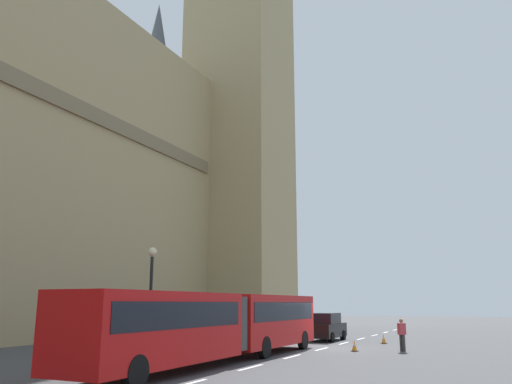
{
  "coord_description": "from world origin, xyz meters",
  "views": [
    {
      "loc": [
        -28.84,
        -9.09,
        2.49
      ],
      "look_at": [
        -4.51,
        2.2,
        8.39
      ],
      "focal_mm": 35.64,
      "sensor_mm": 36.0,
      "label": 1
    }
  ],
  "objects_px": {
    "traffic_cone_west": "(354,346)",
    "traffic_cone_middle": "(384,339)",
    "pedestrian_near_cones": "(402,334)",
    "street_lamp": "(151,292)",
    "articulated_bus": "(221,321)",
    "sedan_lead": "(326,327)"
  },
  "relations": [
    {
      "from": "articulated_bus",
      "to": "traffic_cone_west",
      "type": "relative_size",
      "value": 31.06
    },
    {
      "from": "sedan_lead",
      "to": "street_lamp",
      "type": "bearing_deg",
      "value": 160.5
    },
    {
      "from": "traffic_cone_middle",
      "to": "street_lamp",
      "type": "relative_size",
      "value": 0.11
    },
    {
      "from": "sedan_lead",
      "to": "traffic_cone_west",
      "type": "xyz_separation_m",
      "value": [
        -6.86,
        -3.71,
        -0.63
      ]
    },
    {
      "from": "traffic_cone_west",
      "to": "street_lamp",
      "type": "distance_m",
      "value": 11.13
    },
    {
      "from": "articulated_bus",
      "to": "street_lamp",
      "type": "xyz_separation_m",
      "value": [
        0.92,
        4.51,
        1.31
      ]
    },
    {
      "from": "sedan_lead",
      "to": "articulated_bus",
      "type": "bearing_deg",
      "value": 178.91
    },
    {
      "from": "pedestrian_near_cones",
      "to": "street_lamp",
      "type": "bearing_deg",
      "value": 125.23
    },
    {
      "from": "traffic_cone_west",
      "to": "traffic_cone_middle",
      "type": "distance_m",
      "value": 6.02
    },
    {
      "from": "articulated_bus",
      "to": "pedestrian_near_cones",
      "type": "xyz_separation_m",
      "value": [
        8.57,
        -6.33,
        -0.83
      ]
    },
    {
      "from": "sedan_lead",
      "to": "traffic_cone_middle",
      "type": "distance_m",
      "value": 4.22
    },
    {
      "from": "traffic_cone_west",
      "to": "traffic_cone_middle",
      "type": "height_order",
      "value": "same"
    },
    {
      "from": "traffic_cone_west",
      "to": "pedestrian_near_cones",
      "type": "height_order",
      "value": "pedestrian_near_cones"
    },
    {
      "from": "traffic_cone_west",
      "to": "street_lamp",
      "type": "bearing_deg",
      "value": 128.01
    },
    {
      "from": "traffic_cone_middle",
      "to": "street_lamp",
      "type": "distance_m",
      "value": 15.69
    },
    {
      "from": "sedan_lead",
      "to": "traffic_cone_west",
      "type": "height_order",
      "value": "sedan_lead"
    },
    {
      "from": "traffic_cone_west",
      "to": "articulated_bus",
      "type": "bearing_deg",
      "value": 152.17
    },
    {
      "from": "traffic_cone_middle",
      "to": "pedestrian_near_cones",
      "type": "bearing_deg",
      "value": -158.42
    },
    {
      "from": "traffic_cone_west",
      "to": "pedestrian_near_cones",
      "type": "relative_size",
      "value": 0.34
    },
    {
      "from": "articulated_bus",
      "to": "sedan_lead",
      "type": "bearing_deg",
      "value": -1.09
    },
    {
      "from": "sedan_lead",
      "to": "pedestrian_near_cones",
      "type": "xyz_separation_m",
      "value": [
        -5.85,
        -6.06,
        -0.0
      ]
    },
    {
      "from": "articulated_bus",
      "to": "traffic_cone_middle",
      "type": "xyz_separation_m",
      "value": [
        13.57,
        -4.36,
        -1.46
      ]
    }
  ]
}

